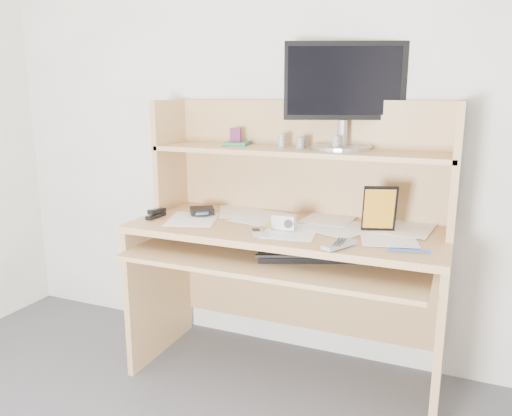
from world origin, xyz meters
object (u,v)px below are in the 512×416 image
at_px(desk, 292,233).
at_px(game_case, 380,209).
at_px(tv_remote, 339,245).
at_px(keyboard, 316,254).
at_px(monitor, 344,93).

height_order(desk, game_case, desk).
bearing_deg(tv_remote, keyboard, 158.55).
bearing_deg(keyboard, tv_remote, -70.41).
bearing_deg(game_case, desk, 157.18).
xyz_separation_m(desk, game_case, (0.40, -0.03, 0.16)).
height_order(desk, keyboard, desk).
xyz_separation_m(keyboard, tv_remote, (0.13, -0.15, 0.10)).
distance_m(desk, tv_remote, 0.44).
distance_m(desk, game_case, 0.43).
relative_size(keyboard, tv_remote, 3.24).
height_order(tv_remote, game_case, game_case).
bearing_deg(game_case, monitor, 121.42).
bearing_deg(game_case, tv_remote, -127.86).
bearing_deg(tv_remote, desk, 160.19).
distance_m(keyboard, tv_remote, 0.22).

